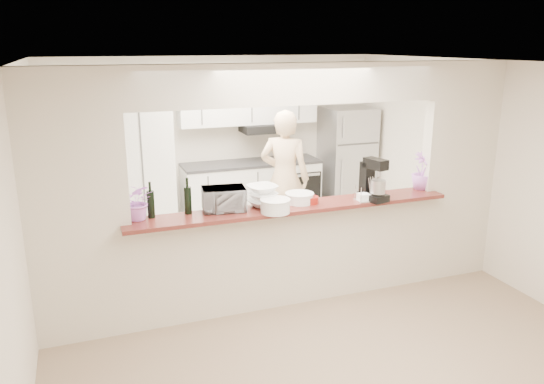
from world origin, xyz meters
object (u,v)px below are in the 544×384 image
refrigerator (347,160)px  person (285,179)px  stand_mixer (373,181)px  toaster_oven (224,199)px

refrigerator → person: size_ratio=0.93×
refrigerator → stand_mixer: 3.06m
stand_mixer → person: person is taller
toaster_oven → stand_mixer: stand_mixer is taller
stand_mixer → person: 1.82m
person → refrigerator: bearing=-110.4°
toaster_oven → person: size_ratio=0.23×
toaster_oven → refrigerator: bearing=51.1°
refrigerator → stand_mixer: (-1.19, -2.79, 0.44)m
toaster_oven → stand_mixer: size_ratio=0.94×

